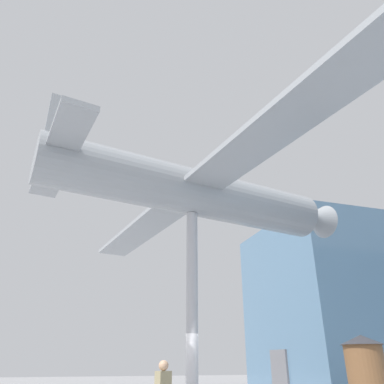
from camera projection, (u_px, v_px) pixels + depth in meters
glass_pavilion_left at (376, 307)px, 24.89m from camera, size 9.23×15.14×10.56m
support_pylon_central at (192, 307)px, 12.65m from camera, size 0.40×0.40×6.72m
suspended_airplane at (198, 193)px, 14.54m from camera, size 20.17×13.40×3.45m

